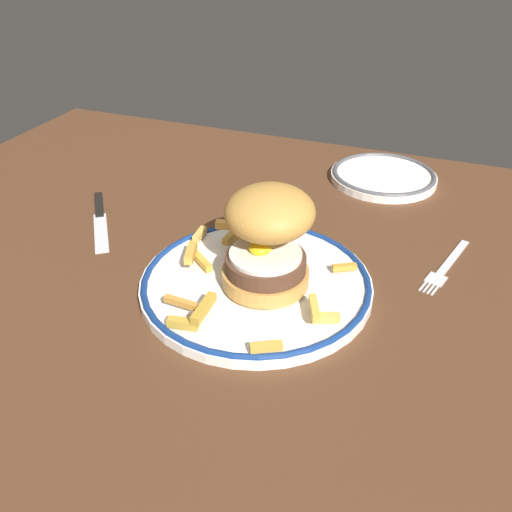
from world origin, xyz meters
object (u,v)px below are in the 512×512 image
object	(u,v)px
fork	(446,266)
knife	(100,215)
dinner_plate	(256,282)
side_plate	(383,176)
burger	(268,235)

from	to	relation	value
fork	knife	distance (cm)	49.02
dinner_plate	side_plate	distance (cm)	36.93
burger	knife	size ratio (longest dim) A/B	0.81
dinner_plate	burger	size ratio (longest dim) A/B	2.21
burger	knife	xyz separation A→B (cm)	(-29.18, 7.60, -7.06)
dinner_plate	fork	size ratio (longest dim) A/B	1.94
burger	side_plate	size ratio (longest dim) A/B	0.72
fork	knife	size ratio (longest dim) A/B	0.93
knife	side_plate	bearing A→B (deg)	37.02
fork	side_plate	bearing A→B (deg)	117.72
burger	knife	world-z (taller)	burger
dinner_plate	knife	distance (cm)	29.17
burger	side_plate	bearing A→B (deg)	77.98
dinner_plate	fork	xyz separation A→B (cm)	(20.82, 12.86, -0.66)
side_plate	knife	xyz separation A→B (cm)	(-36.69, -27.67, -0.57)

